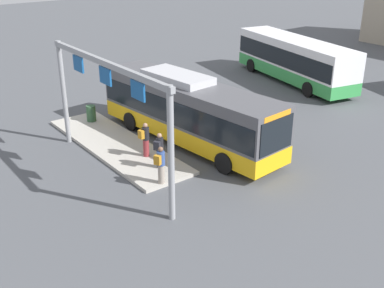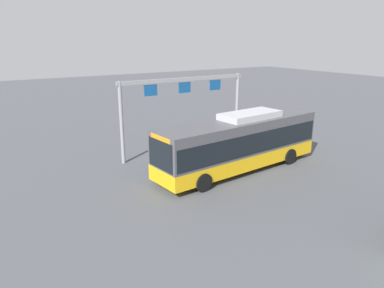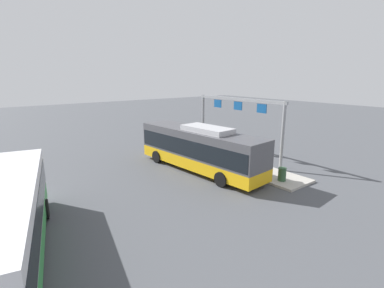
{
  "view_description": "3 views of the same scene",
  "coord_description": "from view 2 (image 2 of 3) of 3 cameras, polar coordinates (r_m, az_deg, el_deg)",
  "views": [
    {
      "loc": [
        17.91,
        -13.56,
        9.74
      ],
      "look_at": [
        2.39,
        -1.6,
        1.12
      ],
      "focal_mm": 44.38,
      "sensor_mm": 36.0,
      "label": 1
    },
    {
      "loc": [
        13.32,
        15.81,
        7.7
      ],
      "look_at": [
        2.53,
        -1.26,
        1.72
      ],
      "focal_mm": 33.57,
      "sensor_mm": 36.0,
      "label": 2
    },
    {
      "loc": [
        -15.87,
        12.8,
        7.0
      ],
      "look_at": [
        2.53,
        -1.28,
        1.37
      ],
      "focal_mm": 26.47,
      "sensor_mm": 36.0,
      "label": 3
    }
  ],
  "objects": [
    {
      "name": "platform_sign_gantry",
      "position": [
        24.49,
        -1.18,
        7.27
      ],
      "size": [
        9.58,
        0.24,
        5.2
      ],
      "color": "gray",
      "rests_on": "ground"
    },
    {
      "name": "trash_bin",
      "position": [
        27.31,
        12.45,
        1.06
      ],
      "size": [
        0.52,
        0.52,
        0.9
      ],
      "primitive_type": "cylinder",
      "color": "#2D5133",
      "rests_on": "platform_curb"
    },
    {
      "name": "person_waiting_mid",
      "position": [
        23.64,
        2.18,
        0.16
      ],
      "size": [
        0.38,
        0.55,
        1.67
      ],
      "rotation": [
        0.0,
        0.0,
        1.68
      ],
      "color": "maroon",
      "rests_on": "platform_curb"
    },
    {
      "name": "ground_plane",
      "position": [
        22.06,
        7.34,
        -4.06
      ],
      "size": [
        120.0,
        120.0,
        0.0
      ],
      "primitive_type": "plane",
      "color": "#4C4F54"
    },
    {
      "name": "bus_main",
      "position": [
        21.5,
        7.53,
        0.47
      ],
      "size": [
        11.24,
        3.48,
        3.46
      ],
      "rotation": [
        0.0,
        0.0,
        0.09
      ],
      "color": "#EAAD14",
      "rests_on": "ground"
    },
    {
      "name": "person_boarding",
      "position": [
        23.03,
        -0.98,
        -0.28
      ],
      "size": [
        0.53,
        0.61,
        1.67
      ],
      "rotation": [
        0.0,
        0.0,
        2.09
      ],
      "color": "black",
      "rests_on": "platform_curb"
    },
    {
      "name": "person_waiting_near",
      "position": [
        23.1,
        -4.62,
        -0.28
      ],
      "size": [
        0.5,
        0.6,
        1.67
      ],
      "rotation": [
        0.0,
        0.0,
        1.99
      ],
      "color": "gray",
      "rests_on": "platform_curb"
    },
    {
      "name": "platform_curb",
      "position": [
        25.47,
        5.72,
        -0.99
      ],
      "size": [
        10.0,
        2.8,
        0.16
      ],
      "primitive_type": "cube",
      "color": "#B2ADA3",
      "rests_on": "ground"
    }
  ]
}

